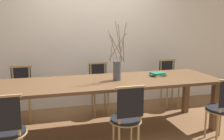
% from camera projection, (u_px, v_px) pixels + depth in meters
% --- Properties ---
extents(ground_plane, '(16.00, 16.00, 0.00)m').
position_uv_depth(ground_plane, '(112.00, 130.00, 3.76)').
color(ground_plane, brown).
extents(wall_rear, '(12.00, 0.06, 3.20)m').
position_uv_depth(wall_rear, '(94.00, 22.00, 4.66)').
color(wall_rear, silver).
rests_on(wall_rear, ground_plane).
extents(dining_table, '(3.17, 0.99, 0.77)m').
position_uv_depth(dining_table, '(112.00, 86.00, 3.63)').
color(dining_table, brown).
rests_on(dining_table, ground_plane).
extents(chair_near_leftend, '(0.39, 0.39, 0.90)m').
position_uv_depth(chair_near_leftend, '(7.00, 129.00, 2.60)').
color(chair_near_leftend, black).
rests_on(chair_near_leftend, ground_plane).
extents(chair_near_left, '(0.39, 0.39, 0.90)m').
position_uv_depth(chair_near_left, '(127.00, 117.00, 2.94)').
color(chair_near_left, black).
rests_on(chair_near_left, ground_plane).
extents(chair_near_center, '(0.39, 0.39, 0.90)m').
position_uv_depth(chair_near_center, '(223.00, 107.00, 3.30)').
color(chair_near_center, black).
rests_on(chair_near_center, ground_plane).
extents(chair_far_leftend, '(0.39, 0.39, 0.90)m').
position_uv_depth(chair_far_leftend, '(22.00, 91.00, 4.03)').
color(chair_far_leftend, black).
rests_on(chair_far_leftend, ground_plane).
extents(chair_far_left, '(0.39, 0.39, 0.90)m').
position_uv_depth(chair_far_left, '(99.00, 86.00, 4.37)').
color(chair_far_left, black).
rests_on(chair_far_left, ground_plane).
extents(chair_far_center, '(0.39, 0.39, 0.90)m').
position_uv_depth(chair_far_center, '(169.00, 81.00, 4.73)').
color(chair_far_center, black).
rests_on(chair_far_center, ground_plane).
extents(vase_centerpiece, '(0.29, 0.29, 0.84)m').
position_uv_depth(vase_centerpiece, '(117.00, 69.00, 3.58)').
color(vase_centerpiece, '#4C5156').
rests_on(vase_centerpiece, dining_table).
extents(book_stack, '(0.26, 0.21, 0.05)m').
position_uv_depth(book_stack, '(158.00, 74.00, 3.90)').
color(book_stack, beige).
rests_on(book_stack, dining_table).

